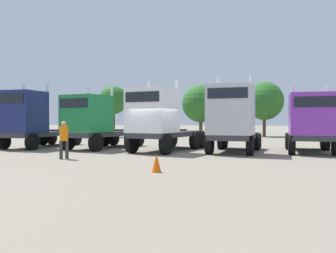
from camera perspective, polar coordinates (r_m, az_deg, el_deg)
ground at (r=20.05m, az=-2.29°, el=-4.34°), size 200.00×200.00×0.00m
semi_truck_navy at (r=25.25m, az=-21.29°, el=1.06°), size 3.01×6.46×4.33m
semi_truck_green at (r=23.30m, az=-11.79°, el=0.80°), size 3.89×6.52×4.01m
semi_truck_white at (r=20.92m, az=-1.46°, el=1.07°), size 3.99×6.81×4.26m
semi_truck_silver at (r=20.47m, az=10.27°, el=1.25°), size 3.15×6.03×4.41m
semi_truck_purple at (r=21.63m, az=21.95°, el=0.70°), size 2.86×5.97×3.94m
visitor_in_hivis at (r=17.87m, az=-16.31°, el=-1.62°), size 0.57×0.57×1.83m
traffic_cone_near at (r=12.91m, az=-1.86°, el=-5.84°), size 0.36×0.36×0.68m
oak_far_left at (r=39.93m, az=-8.74°, el=4.17°), size 3.15×3.15×5.66m
oak_far_centre at (r=37.50m, az=5.27°, el=3.64°), size 3.94×3.94×5.55m
oak_far_right at (r=41.68m, az=15.15°, el=3.95°), size 4.31×4.31×6.17m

